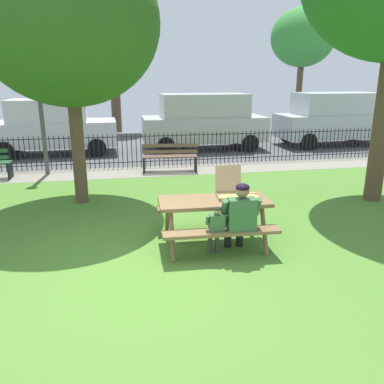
{
  "coord_description": "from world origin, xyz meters",
  "views": [
    {
      "loc": [
        -0.29,
        -5.09,
        2.71
      ],
      "look_at": [
        0.92,
        1.39,
        0.75
      ],
      "focal_mm": 36.55,
      "sensor_mm": 36.0,
      "label": 1
    }
  ],
  "objects_px": {
    "parked_car_left": "(52,126)",
    "adult_at_table": "(240,215)",
    "pizza_box_open": "(229,191)",
    "far_tree_center": "(303,38)",
    "pizza_slice_on_table": "(252,195)",
    "far_tree_midleft": "(113,50)",
    "child_at_table": "(216,226)",
    "picnic_table_foreground": "(214,210)",
    "tree_midground_right": "(67,23)",
    "park_bench_center": "(170,158)",
    "parked_car_right": "(335,118)",
    "parked_car_center": "(204,120)",
    "lamp_post_walkway": "(38,85)"
  },
  "relations": [
    {
      "from": "parked_car_center",
      "to": "far_tree_midleft",
      "type": "bearing_deg",
      "value": 120.83
    },
    {
      "from": "parked_car_left",
      "to": "far_tree_center",
      "type": "bearing_deg",
      "value": 24.72
    },
    {
      "from": "lamp_post_walkway",
      "to": "parked_car_right",
      "type": "height_order",
      "value": "lamp_post_walkway"
    },
    {
      "from": "pizza_slice_on_table",
      "to": "parked_car_right",
      "type": "distance_m",
      "value": 10.72
    },
    {
      "from": "child_at_table",
      "to": "parked_car_center",
      "type": "xyz_separation_m",
      "value": [
        1.82,
        9.21,
        0.58
      ]
    },
    {
      "from": "pizza_box_open",
      "to": "parked_car_left",
      "type": "height_order",
      "value": "parked_car_left"
    },
    {
      "from": "adult_at_table",
      "to": "parked_car_center",
      "type": "height_order",
      "value": "parked_car_center"
    },
    {
      "from": "lamp_post_walkway",
      "to": "tree_midground_right",
      "type": "distance_m",
      "value": 3.3
    },
    {
      "from": "tree_midground_right",
      "to": "far_tree_midleft",
      "type": "relative_size",
      "value": 1.02
    },
    {
      "from": "park_bench_center",
      "to": "tree_midground_right",
      "type": "height_order",
      "value": "tree_midground_right"
    },
    {
      "from": "child_at_table",
      "to": "picnic_table_foreground",
      "type": "bearing_deg",
      "value": 80.14
    },
    {
      "from": "pizza_box_open",
      "to": "parked_car_left",
      "type": "distance_m",
      "value": 9.48
    },
    {
      "from": "parked_car_left",
      "to": "adult_at_table",
      "type": "bearing_deg",
      "value": -66.03
    },
    {
      "from": "pizza_slice_on_table",
      "to": "far_tree_midleft",
      "type": "bearing_deg",
      "value": 99.06
    },
    {
      "from": "parked_car_left",
      "to": "far_tree_midleft",
      "type": "distance_m",
      "value": 6.59
    },
    {
      "from": "picnic_table_foreground",
      "to": "far_tree_center",
      "type": "height_order",
      "value": "far_tree_center"
    },
    {
      "from": "tree_midground_right",
      "to": "far_tree_midleft",
      "type": "xyz_separation_m",
      "value": [
        0.82,
        11.4,
        0.18
      ]
    },
    {
      "from": "pizza_box_open",
      "to": "adult_at_table",
      "type": "bearing_deg",
      "value": -91.05
    },
    {
      "from": "pizza_box_open",
      "to": "parked_car_right",
      "type": "relative_size",
      "value": 0.11
    },
    {
      "from": "lamp_post_walkway",
      "to": "park_bench_center",
      "type": "bearing_deg",
      "value": -5.22
    },
    {
      "from": "pizza_box_open",
      "to": "far_tree_center",
      "type": "distance_m",
      "value": 16.47
    },
    {
      "from": "pizza_box_open",
      "to": "parked_car_right",
      "type": "height_order",
      "value": "parked_car_right"
    },
    {
      "from": "pizza_slice_on_table",
      "to": "far_tree_midleft",
      "type": "relative_size",
      "value": 0.05
    },
    {
      "from": "picnic_table_foreground",
      "to": "tree_midground_right",
      "type": "relative_size",
      "value": 0.34
    },
    {
      "from": "park_bench_center",
      "to": "parked_car_right",
      "type": "xyz_separation_m",
      "value": [
        7.16,
        3.43,
        0.68
      ]
    },
    {
      "from": "parked_car_center",
      "to": "far_tree_center",
      "type": "xyz_separation_m",
      "value": [
        6.37,
        5.47,
        3.5
      ]
    },
    {
      "from": "pizza_slice_on_table",
      "to": "far_tree_center",
      "type": "height_order",
      "value": "far_tree_center"
    },
    {
      "from": "lamp_post_walkway",
      "to": "far_tree_center",
      "type": "distance_m",
      "value": 14.62
    },
    {
      "from": "park_bench_center",
      "to": "tree_midground_right",
      "type": "relative_size",
      "value": 0.3
    },
    {
      "from": "pizza_box_open",
      "to": "tree_midground_right",
      "type": "relative_size",
      "value": 0.1
    },
    {
      "from": "adult_at_table",
      "to": "tree_midground_right",
      "type": "bearing_deg",
      "value": 129.04
    },
    {
      "from": "adult_at_table",
      "to": "far_tree_midleft",
      "type": "height_order",
      "value": "far_tree_midleft"
    },
    {
      "from": "tree_midground_right",
      "to": "park_bench_center",
      "type": "bearing_deg",
      "value": 47.15
    },
    {
      "from": "tree_midground_right",
      "to": "pizza_slice_on_table",
      "type": "bearing_deg",
      "value": -40.89
    },
    {
      "from": "adult_at_table",
      "to": "parked_car_left",
      "type": "bearing_deg",
      "value": 113.97
    },
    {
      "from": "lamp_post_walkway",
      "to": "parked_car_center",
      "type": "distance_m",
      "value": 6.27
    },
    {
      "from": "child_at_table",
      "to": "parked_car_center",
      "type": "bearing_deg",
      "value": 78.85
    },
    {
      "from": "pizza_box_open",
      "to": "child_at_table",
      "type": "distance_m",
      "value": 0.84
    },
    {
      "from": "far_tree_midleft",
      "to": "far_tree_center",
      "type": "distance_m",
      "value": 9.66
    },
    {
      "from": "parked_car_center",
      "to": "pizza_box_open",
      "type": "bearing_deg",
      "value": -99.47
    },
    {
      "from": "tree_midground_right",
      "to": "pizza_box_open",
      "type": "bearing_deg",
      "value": -44.53
    },
    {
      "from": "pizza_box_open",
      "to": "tree_midground_right",
      "type": "bearing_deg",
      "value": 135.47
    },
    {
      "from": "tree_midground_right",
      "to": "parked_car_left",
      "type": "relative_size",
      "value": 1.21
    },
    {
      "from": "picnic_table_foreground",
      "to": "adult_at_table",
      "type": "height_order",
      "value": "adult_at_table"
    },
    {
      "from": "tree_midground_right",
      "to": "far_tree_midleft",
      "type": "height_order",
      "value": "tree_midground_right"
    },
    {
      "from": "child_at_table",
      "to": "far_tree_center",
      "type": "distance_m",
      "value": 17.29
    },
    {
      "from": "pizza_box_open",
      "to": "child_at_table",
      "type": "relative_size",
      "value": 0.62
    },
    {
      "from": "picnic_table_foreground",
      "to": "far_tree_midleft",
      "type": "distance_m",
      "value": 14.62
    },
    {
      "from": "child_at_table",
      "to": "tree_midground_right",
      "type": "height_order",
      "value": "tree_midground_right"
    },
    {
      "from": "adult_at_table",
      "to": "child_at_table",
      "type": "distance_m",
      "value": 0.4
    }
  ]
}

